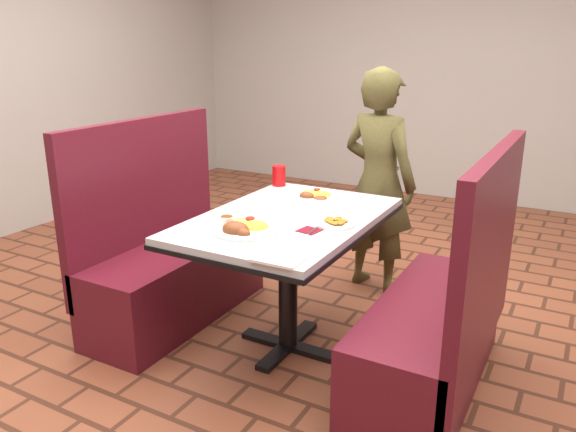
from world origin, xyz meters
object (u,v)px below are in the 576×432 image
object	(u,v)px
booth_bench_left	(170,264)
far_dinner_plate	(315,194)
dining_table	(288,234)
red_tumbler	(279,176)
diner_person	(379,182)
near_dinner_plate	(243,225)
booth_bench_right	(439,328)
plantain_plate	(336,223)

from	to	relation	value
booth_bench_left	far_dinner_plate	size ratio (longest dim) A/B	4.69
far_dinner_plate	dining_table	bearing A→B (deg)	-85.49
red_tumbler	booth_bench_left	bearing A→B (deg)	-130.58
diner_person	near_dinner_plate	distance (m)	1.31
dining_table	booth_bench_right	size ratio (longest dim) A/B	1.01
diner_person	plantain_plate	xyz separation A→B (m)	(0.15, -1.01, 0.04)
booth_bench_right	red_tumbler	bearing A→B (deg)	155.60
dining_table	plantain_plate	xyz separation A→B (m)	(0.27, -0.02, 0.11)
dining_table	diner_person	distance (m)	1.00
near_dinner_plate	plantain_plate	bearing A→B (deg)	41.20
booth_bench_left	red_tumbler	xyz separation A→B (m)	(0.45, 0.52, 0.48)
booth_bench_right	red_tumbler	size ratio (longest dim) A/B	9.83
plantain_plate	red_tumbler	world-z (taller)	red_tumbler
near_dinner_plate	booth_bench_left	bearing A→B (deg)	157.04
booth_bench_left	diner_person	size ratio (longest dim) A/B	0.83
booth_bench_right	plantain_plate	xyz separation A→B (m)	(-0.53, -0.02, 0.43)
far_dinner_plate	diner_person	bearing A→B (deg)	76.48
diner_person	near_dinner_plate	size ratio (longest dim) A/B	4.84
dining_table	red_tumbler	world-z (taller)	red_tumbler
booth_bench_right	far_dinner_plate	size ratio (longest dim) A/B	4.69
near_dinner_plate	far_dinner_plate	size ratio (longest dim) A/B	1.17
diner_person	far_dinner_plate	bearing A→B (deg)	91.17
dining_table	red_tumbler	distance (m)	0.65
near_dinner_plate	diner_person	bearing A→B (deg)	82.02
dining_table	far_dinner_plate	world-z (taller)	far_dinner_plate
booth_bench_left	plantain_plate	xyz separation A→B (m)	(1.07, -0.02, 0.43)
plantain_plate	near_dinner_plate	bearing A→B (deg)	-138.80
dining_table	plantain_plate	distance (m)	0.29
dining_table	booth_bench_left	distance (m)	0.86
dining_table	diner_person	bearing A→B (deg)	83.07
dining_table	near_dinner_plate	size ratio (longest dim) A/B	4.05
plantain_plate	far_dinner_plate	bearing A→B (deg)	127.82
booth_bench_right	plantain_plate	bearing A→B (deg)	-177.86
near_dinner_plate	plantain_plate	size ratio (longest dim) A/B	1.59
near_dinner_plate	red_tumbler	size ratio (longest dim) A/B	2.45
red_tumbler	far_dinner_plate	bearing A→B (deg)	-25.54
plantain_plate	dining_table	bearing A→B (deg)	175.85
booth_bench_left	red_tumbler	bearing A→B (deg)	49.42
near_dinner_plate	dining_table	bearing A→B (deg)	78.71
booth_bench_left	near_dinner_plate	world-z (taller)	booth_bench_left
booth_bench_left	plantain_plate	distance (m)	1.15
diner_person	near_dinner_plate	xyz separation A→B (m)	(-0.18, -1.30, 0.06)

